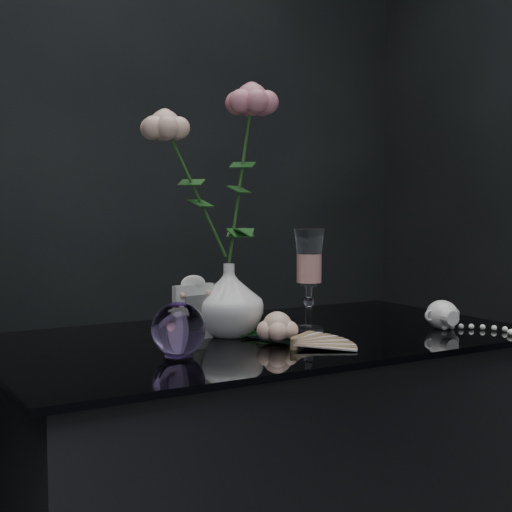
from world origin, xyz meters
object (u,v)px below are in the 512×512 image
paperweight (178,329)px  loose_rose (277,327)px  picture_frame (193,308)px  vase (229,300)px  wine_glass (309,280)px  pearl_jar (442,313)px

paperweight → loose_rose: size_ratio=0.54×
picture_frame → vase: bearing=-7.7°
loose_rose → vase: bearing=88.3°
vase → wine_glass: wine_glass is taller
vase → picture_frame: size_ratio=1.14×
paperweight → pearl_jar: paperweight is taller
picture_frame → paperweight: (-0.08, -0.12, -0.02)m
paperweight → pearl_jar: 0.59m
picture_frame → loose_rose: (0.12, -0.10, -0.03)m
picture_frame → paperweight: picture_frame is taller
paperweight → loose_rose: paperweight is taller
vase → picture_frame: vase is taller
wine_glass → picture_frame: (-0.25, 0.02, -0.04)m
picture_frame → paperweight: size_ratio=1.34×
pearl_jar → vase: bearing=169.6°
loose_rose → picture_frame: bearing=116.8°
picture_frame → pearl_jar: 0.52m
vase → loose_rose: 0.12m
wine_glass → paperweight: bearing=-163.9°
wine_glass → pearl_jar: wine_glass is taller
wine_glass → picture_frame: wine_glass is taller
pearl_jar → picture_frame: bearing=173.2°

